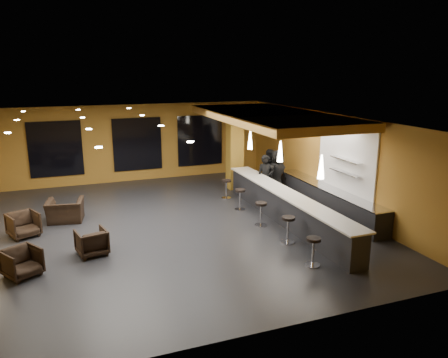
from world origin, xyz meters
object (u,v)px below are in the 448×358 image
object	(u,v)px
prep_counter	(328,200)
bar_stool_3	(240,197)
staff_a	(266,178)
pendant_2	(250,140)
pendant_1	(280,151)
bar_stool_1	(288,226)
staff_c	(277,173)
bar_stool_4	(226,186)
column	(235,149)
bar_counter	(285,208)
bar_stool_0	(313,248)
armchair_b	(92,242)
armchair_c	(24,225)
pendant_0	(321,167)
armchair_a	(22,262)
armchair_d	(65,211)
bar_stool_2	(261,211)
staff_b	(271,172)

from	to	relation	value
prep_counter	bar_stool_3	distance (m)	3.18
staff_a	pendant_2	bearing A→B (deg)	162.05
pendant_1	bar_stool_1	world-z (taller)	pendant_1
staff_c	bar_stool_4	size ratio (longest dim) A/B	2.44
column	bar_counter	bearing A→B (deg)	-90.00
staff_c	bar_stool_0	world-z (taller)	staff_c
armchair_b	bar_stool_0	world-z (taller)	bar_stool_0
bar_counter	armchair_c	xyz separation A→B (m)	(-8.20, 1.68, -0.11)
column	pendant_0	world-z (taller)	column
prep_counter	armchair_a	size ratio (longest dim) A/B	7.41
armchair_c	armchair_d	xyz separation A→B (m)	(1.23, 1.01, -0.01)
staff_a	armchair_b	size ratio (longest dim) A/B	2.23
staff_a	armchair_a	distance (m)	9.38
pendant_1	pendant_2	xyz separation A→B (m)	(0.00, 2.50, 0.00)
column	armchair_c	distance (m)	8.81
column	pendant_1	xyz separation A→B (m)	(0.00, -4.10, 0.60)
pendant_2	bar_stool_2	world-z (taller)	pendant_2
armchair_a	bar_stool_1	size ratio (longest dim) A/B	0.99
armchair_c	bar_stool_4	world-z (taller)	armchair_c
armchair_c	pendant_2	bearing A→B (deg)	-15.23
staff_a	pendant_0	bearing A→B (deg)	-74.62
staff_b	pendant_2	bearing A→B (deg)	-152.59
staff_c	bar_stool_3	distance (m)	2.50
staff_b	staff_c	world-z (taller)	same
pendant_0	column	bearing A→B (deg)	90.00
armchair_b	bar_stool_0	distance (m)	6.09
staff_b	bar_stool_1	bearing A→B (deg)	-95.26
armchair_c	bar_stool_2	bearing A→B (deg)	-37.47
staff_b	armchair_d	size ratio (longest dim) A/B	1.60
pendant_2	armchair_b	size ratio (longest dim) A/B	0.87
bar_counter	prep_counter	distance (m)	2.06
bar_stool_1	bar_stool_0	bearing A→B (deg)	-94.82
bar_stool_3	armchair_d	bearing A→B (deg)	171.24
pendant_0	armchair_b	world-z (taller)	pendant_0
staff_c	armchair_c	xyz separation A→B (m)	(-9.41, -1.30, -0.55)
staff_b	prep_counter	bearing A→B (deg)	-55.27
pendant_1	staff_c	size ratio (longest dim) A/B	0.37
armchair_c	bar_stool_2	world-z (taller)	bar_stool_2
pendant_2	bar_stool_0	distance (m)	6.58
bar_stool_0	bar_stool_4	world-z (taller)	bar_stool_0
bar_stool_4	pendant_0	bearing A→B (deg)	-80.61
armchair_d	bar_stool_1	distance (m)	7.54
prep_counter	staff_b	xyz separation A→B (m)	(-0.95, 2.72, 0.51)
staff_b	staff_c	size ratio (longest dim) A/B	1.00
pendant_1	armchair_c	distance (m)	8.52
armchair_b	bar_stool_0	bearing A→B (deg)	140.48
column	bar_stool_4	xyz separation A→B (m)	(-0.88, -1.30, -1.26)
bar_counter	bar_stool_1	distance (m)	1.82
pendant_1	staff_a	xyz separation A→B (m)	(0.50, 2.09, -1.45)
staff_b	staff_c	xyz separation A→B (m)	(0.16, -0.24, 0.00)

